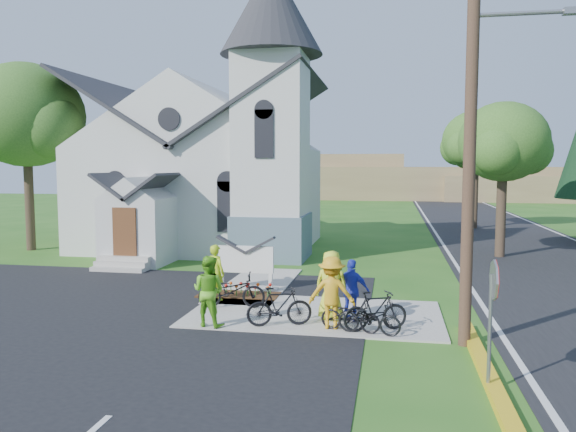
% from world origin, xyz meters
% --- Properties ---
extents(ground, '(120.00, 120.00, 0.00)m').
position_xyz_m(ground, '(0.00, 0.00, 0.00)').
color(ground, '#295E1B').
rests_on(ground, ground).
extents(road, '(8.00, 90.00, 0.02)m').
position_xyz_m(road, '(10.00, 15.00, 0.01)').
color(road, black).
rests_on(road, ground).
extents(sidewalk, '(7.00, 4.00, 0.05)m').
position_xyz_m(sidewalk, '(1.50, 0.50, 0.03)').
color(sidewalk, '#9C968D').
rests_on(sidewalk, ground).
extents(church, '(12.35, 12.00, 13.00)m').
position_xyz_m(church, '(-5.48, 12.48, 5.25)').
color(church, silver).
rests_on(church, ground).
extents(church_sign, '(2.20, 0.40, 1.70)m').
position_xyz_m(church_sign, '(-1.20, 3.20, 1.03)').
color(church_sign, '#9C968D').
rests_on(church_sign, ground).
extents(flower_bed, '(2.60, 1.10, 0.07)m').
position_xyz_m(flower_bed, '(-1.20, 2.30, 0.04)').
color(flower_bed, '#3A2010').
rests_on(flower_bed, ground).
extents(utility_pole, '(3.45, 0.28, 10.00)m').
position_xyz_m(utility_pole, '(5.36, -1.50, 5.40)').
color(utility_pole, '#402A20').
rests_on(utility_pole, ground).
extents(stop_sign, '(0.11, 0.76, 2.48)m').
position_xyz_m(stop_sign, '(5.43, -4.20, 1.78)').
color(stop_sign, gray).
rests_on(stop_sign, ground).
extents(tree_lot_corner, '(5.60, 5.60, 9.15)m').
position_xyz_m(tree_lot_corner, '(-14.00, 10.00, 6.60)').
color(tree_lot_corner, '#34281C').
rests_on(tree_lot_corner, ground).
extents(tree_road_near, '(4.00, 4.00, 7.05)m').
position_xyz_m(tree_road_near, '(8.50, 12.00, 5.21)').
color(tree_road_near, '#34281C').
rests_on(tree_road_near, ground).
extents(tree_road_mid, '(4.40, 4.40, 7.80)m').
position_xyz_m(tree_road_mid, '(9.00, 24.00, 5.78)').
color(tree_road_mid, '#34281C').
rests_on(tree_road_mid, ground).
extents(distant_hills, '(61.00, 10.00, 5.60)m').
position_xyz_m(distant_hills, '(3.36, 56.33, 2.17)').
color(distant_hills, olive).
rests_on(distant_hills, ground).
extents(cyclist_0, '(0.74, 0.64, 1.72)m').
position_xyz_m(cyclist_0, '(-1.70, 1.48, 0.91)').
color(cyclist_0, '#A4CC18').
rests_on(cyclist_0, sidewalk).
extents(bike_0, '(2.03, 1.00, 1.02)m').
position_xyz_m(bike_0, '(-0.96, 0.67, 0.56)').
color(bike_0, black).
rests_on(bike_0, sidewalk).
extents(cyclist_1, '(1.02, 0.87, 1.83)m').
position_xyz_m(cyclist_1, '(-1.03, -1.20, 0.96)').
color(cyclist_1, '#5FB522').
rests_on(cyclist_1, sidewalk).
extents(bike_1, '(1.77, 1.01, 1.02)m').
position_xyz_m(bike_1, '(0.77, -0.91, 0.56)').
color(bike_1, black).
rests_on(bike_1, sidewalk).
extents(cyclist_2, '(1.05, 0.67, 1.65)m').
position_xyz_m(cyclist_2, '(2.57, -0.07, 0.88)').
color(cyclist_2, '#2736C6').
rests_on(cyclist_2, sidewalk).
extents(bike_2, '(1.62, 0.87, 0.81)m').
position_xyz_m(bike_2, '(2.61, -1.05, 0.45)').
color(bike_2, black).
rests_on(bike_2, sidewalk).
extents(cyclist_3, '(1.19, 0.69, 1.84)m').
position_xyz_m(cyclist_3, '(2.12, -0.84, 0.97)').
color(cyclist_3, gold).
rests_on(cyclist_3, sidewalk).
extents(bike_3, '(1.75, 1.14, 1.02)m').
position_xyz_m(bike_3, '(3.22, -0.89, 0.56)').
color(bike_3, black).
rests_on(bike_3, sidewalk).
extents(cyclist_4, '(1.02, 0.78, 1.87)m').
position_xyz_m(cyclist_4, '(2.02, -0.07, 0.99)').
color(cyclist_4, '#CFE22A').
rests_on(cyclist_4, sidewalk).
extents(bike_4, '(1.64, 0.82, 0.82)m').
position_xyz_m(bike_4, '(3.09, -1.20, 0.46)').
color(bike_4, black).
rests_on(bike_4, sidewalk).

